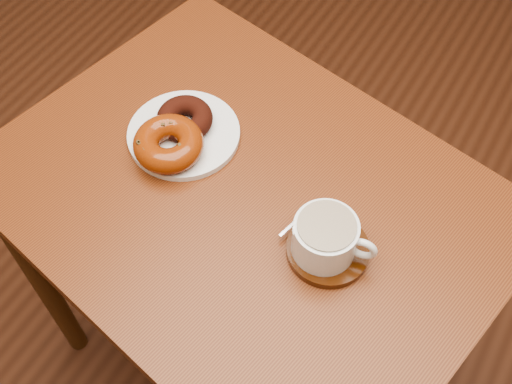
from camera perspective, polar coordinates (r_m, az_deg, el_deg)
The scene contains 8 objects.
ground at distance 1.86m, azimuth 11.75°, elevation -12.51°, with size 6.00×6.00×0.00m, color #522B1A.
cafe_table at distance 1.19m, azimuth -0.83°, elevation -3.63°, with size 0.96×0.80×0.80m.
donut_plate at distance 1.16m, azimuth -6.44°, elevation 5.14°, with size 0.20×0.20×0.01m, color white.
donut_cinnamon at distance 1.15m, azimuth -6.36°, elevation 6.51°, with size 0.10×0.10×0.04m, color #36120A.
donut_caramel at distance 1.11m, azimuth -7.78°, elevation 4.28°, with size 0.15×0.15×0.04m.
saucer at distance 1.02m, azimuth 6.40°, elevation -5.12°, with size 0.13×0.13×0.01m, color #3E1B08.
coffee_cup at distance 0.98m, azimuth 6.26°, elevation -4.03°, with size 0.13×0.10×0.07m.
teaspoon at distance 1.04m, azimuth 4.55°, elevation -1.68°, with size 0.03×0.09×0.01m.
Camera 1 is at (0.03, -0.77, 1.69)m, focal length 45.00 mm.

